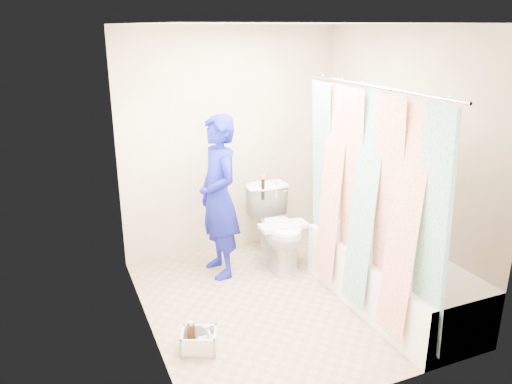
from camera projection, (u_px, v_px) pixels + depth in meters
name	position (u px, v px, depth m)	size (l,w,h in m)	color
floor	(283.00, 301.00, 4.55)	(2.60, 2.60, 0.00)	#9C8F6E
ceiling	(288.00, 24.00, 3.79)	(2.40, 2.60, 0.02)	white
wall_back	(231.00, 143.00, 5.31)	(2.40, 0.02, 2.40)	beige
wall_front	(380.00, 230.00, 3.04)	(2.40, 0.02, 2.40)	beige
wall_left	(142.00, 193.00, 3.73)	(0.02, 2.60, 2.40)	beige
wall_right	(402.00, 160.00, 4.62)	(0.02, 2.60, 2.40)	beige
bathtub	(391.00, 278.00, 4.41)	(0.70, 1.75, 0.50)	white
curtain_rod	(374.00, 87.00, 3.76)	(0.02, 0.02, 1.90)	silver
shower_curtain	(366.00, 203.00, 4.05)	(0.06, 1.75, 1.80)	white
toilet	(278.00, 228.00, 5.16)	(0.45, 0.79, 0.80)	white
tank_lid	(284.00, 226.00, 5.02)	(0.49, 0.21, 0.04)	white
tank_internals	(266.00, 186.00, 5.21)	(0.20, 0.06, 0.26)	black
plumber	(219.00, 197.00, 4.83)	(0.59, 0.39, 1.61)	navy
cleaning_caddy	(200.00, 342.00, 3.83)	(0.33, 0.30, 0.21)	white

